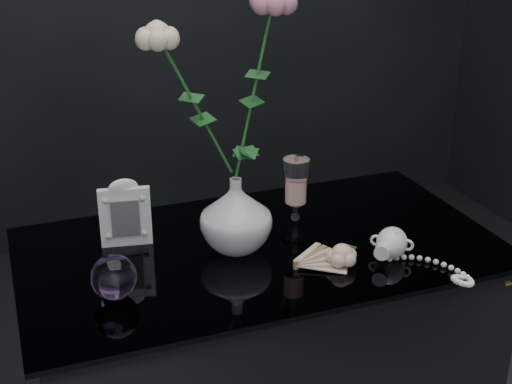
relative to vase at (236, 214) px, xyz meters
name	(u,v)px	position (x,y,z in m)	size (l,w,h in m)	color
vase	(236,214)	(0.00, 0.00, 0.00)	(0.16, 0.16, 0.17)	silver
wine_glass	(296,200)	(0.14, 0.00, 0.01)	(0.06, 0.06, 0.19)	white
picture_frame	(125,212)	(-0.22, 0.10, 0.00)	(0.12, 0.09, 0.16)	white
paperweight	(114,277)	(-0.29, -0.11, -0.04)	(0.09, 0.09, 0.09)	#966BAF
paper_fan	(296,264)	(0.09, -0.13, -0.07)	(0.21, 0.17, 0.02)	beige
loose_rose	(342,255)	(0.18, -0.15, -0.06)	(0.11, 0.15, 0.05)	#FDC3A3
pearl_jar	(392,241)	(0.30, -0.15, -0.05)	(0.23, 0.24, 0.07)	white
roses	(225,85)	(-0.02, -0.01, 0.29)	(0.32, 0.12, 0.44)	#FFD1A3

